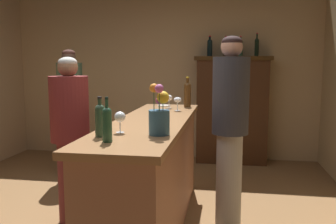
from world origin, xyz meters
TOP-DOWN VIEW (x-y plane):
  - wall_back at (0.00, 2.94)m, footprint 4.96×0.12m
  - bar_counter at (0.37, 0.22)m, footprint 0.62×2.44m
  - display_cabinet at (1.10, 2.66)m, footprint 1.12×0.39m
  - wine_bottle_merlot at (0.58, 1.23)m, footprint 0.08×0.08m
  - wine_bottle_syrah at (0.18, -0.54)m, footprint 0.07×0.07m
  - wine_bottle_malbec at (0.28, -0.69)m, footprint 0.06×0.06m
  - wine_glass_front at (0.39, 1.07)m, footprint 0.07×0.07m
  - wine_glass_mid at (0.51, 0.88)m, footprint 0.08×0.08m
  - wine_glass_rear at (0.27, -0.38)m, footprint 0.08×0.08m
  - flower_arrangement at (0.56, -0.41)m, footprint 0.15×0.15m
  - cheese_plate at (0.30, 1.25)m, footprint 0.15×0.15m
  - display_bottle_left at (0.75, 2.66)m, footprint 0.08×0.08m
  - display_bottle_midleft at (0.99, 2.66)m, footprint 0.08×0.08m
  - display_bottle_center at (1.20, 2.66)m, footprint 0.07×0.07m
  - display_bottle_midright at (1.43, 2.66)m, footprint 0.06×0.06m
  - patron_tall at (-1.01, 1.63)m, footprint 0.33×0.33m
  - patron_in_navy at (-0.42, 0.29)m, footprint 0.36×0.36m
  - bartender at (1.05, 0.39)m, footprint 0.32×0.32m

SIDE VIEW (x-z plane):
  - bar_counter at x=0.37m, z-range 0.00..1.02m
  - display_cabinet at x=1.10m, z-range 0.04..1.64m
  - patron_in_navy at x=-0.42m, z-range 0.07..1.63m
  - patron_tall at x=-1.01m, z-range 0.09..1.77m
  - bartender at x=1.05m, z-range 0.10..1.84m
  - cheese_plate at x=0.30m, z-range 1.01..1.02m
  - wine_glass_mid at x=0.51m, z-range 1.05..1.20m
  - wine_glass_rear at x=0.27m, z-range 1.05..1.20m
  - wine_glass_front at x=0.39m, z-range 1.05..1.20m
  - wine_bottle_malbec at x=0.28m, z-range 0.99..1.28m
  - wine_bottle_syrah at x=0.18m, z-range 1.00..1.27m
  - flower_arrangement at x=0.56m, z-range 0.97..1.33m
  - wine_bottle_merlot at x=0.58m, z-range 1.00..1.34m
  - wall_back at x=0.00m, z-range 0.00..2.67m
  - display_bottle_center at x=1.20m, z-range 1.59..1.88m
  - display_bottle_midleft at x=0.99m, z-range 1.59..1.89m
  - display_bottle_left at x=0.75m, z-range 1.59..1.90m
  - display_bottle_midright at x=1.43m, z-range 1.58..1.92m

